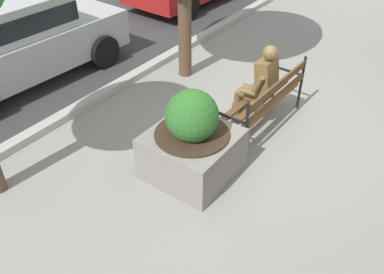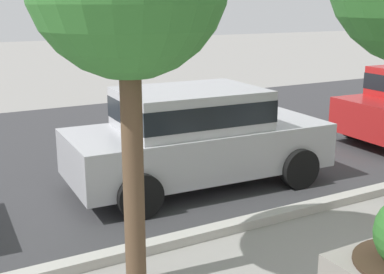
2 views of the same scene
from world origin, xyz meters
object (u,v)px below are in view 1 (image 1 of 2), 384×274
(bronze_statue_seated, at_px, (257,86))
(concrete_planter, at_px, (192,143))
(parked_car_silver, at_px, (10,38))
(park_bench, at_px, (267,98))

(bronze_statue_seated, relative_size, concrete_planter, 1.08)
(bronze_statue_seated, bearing_deg, parked_car_silver, 107.15)
(park_bench, xyz_separation_m, bronze_statue_seated, (0.06, 0.21, 0.12))
(park_bench, bearing_deg, bronze_statue_seated, 73.47)
(park_bench, xyz_separation_m, parked_car_silver, (-1.27, 4.52, 0.30))
(bronze_statue_seated, xyz_separation_m, concrete_planter, (-1.60, 0.10, -0.16))
(bronze_statue_seated, height_order, parked_car_silver, parked_car_silver)
(bronze_statue_seated, distance_m, parked_car_silver, 4.51)
(parked_car_silver, bearing_deg, bronze_statue_seated, -72.85)
(concrete_planter, bearing_deg, park_bench, -11.41)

